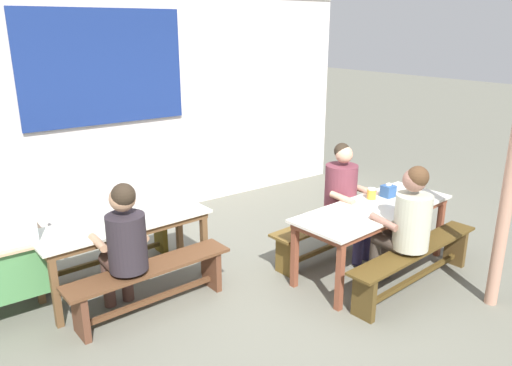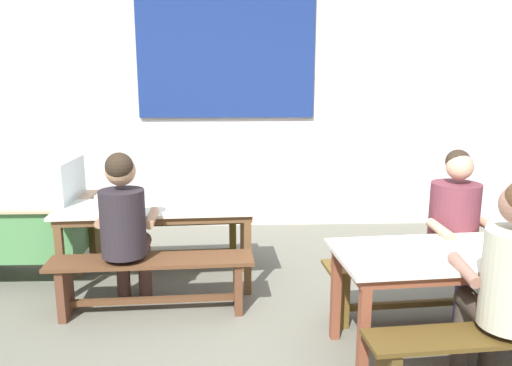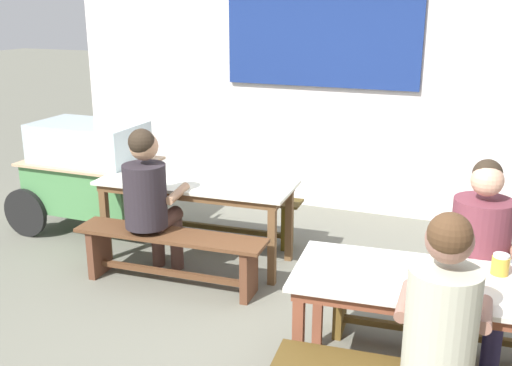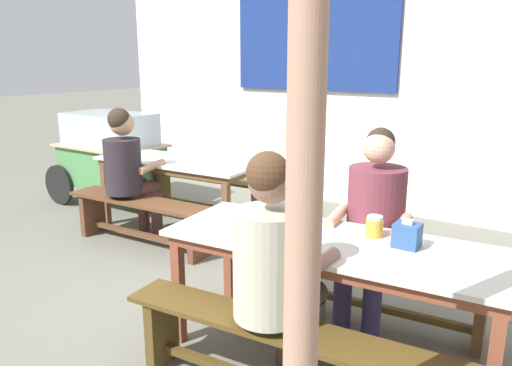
# 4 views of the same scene
# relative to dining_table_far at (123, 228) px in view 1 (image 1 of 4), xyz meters

# --- Properties ---
(ground_plane) EXTENTS (40.00, 40.00, 0.00)m
(ground_plane) POSITION_rel_dining_table_far_xyz_m (1.02, -1.07, -0.64)
(ground_plane) COLOR #68685A
(backdrop_wall) EXTENTS (6.70, 0.23, 3.10)m
(backdrop_wall) POSITION_rel_dining_table_far_xyz_m (1.00, 1.83, 0.98)
(backdrop_wall) COLOR silver
(backdrop_wall) RESTS_ON ground_plane
(dining_table_far) EXTENTS (1.71, 0.71, 0.72)m
(dining_table_far) POSITION_rel_dining_table_far_xyz_m (0.00, 0.00, 0.00)
(dining_table_far) COLOR silver
(dining_table_far) RESTS_ON ground_plane
(dining_table_near) EXTENTS (1.94, 0.85, 0.72)m
(dining_table_near) POSITION_rel_dining_table_far_xyz_m (2.25, -1.18, 0.01)
(dining_table_near) COLOR silver
(dining_table_near) RESTS_ON ground_plane
(bench_far_back) EXTENTS (1.59, 0.34, 0.44)m
(bench_far_back) POSITION_rel_dining_table_far_xyz_m (-0.03, 0.52, -0.36)
(bench_far_back) COLOR #4F3E19
(bench_far_back) RESTS_ON ground_plane
(bench_far_front) EXTENTS (1.58, 0.40, 0.44)m
(bench_far_front) POSITION_rel_dining_table_far_xyz_m (0.03, -0.52, -0.34)
(bench_far_front) COLOR brown
(bench_far_front) RESTS_ON ground_plane
(bench_near_back) EXTENTS (1.77, 0.44, 0.44)m
(bench_near_back) POSITION_rel_dining_table_far_xyz_m (2.21, -0.65, -0.34)
(bench_near_back) COLOR brown
(bench_near_back) RESTS_ON ground_plane
(bench_near_front) EXTENTS (1.87, 0.42, 0.44)m
(bench_near_front) POSITION_rel_dining_table_far_xyz_m (2.30, -1.70, -0.34)
(bench_near_front) COLOR #4F3A17
(bench_near_front) RESTS_ON ground_plane
(person_near_front) EXTENTS (0.45, 0.56, 1.30)m
(person_near_front) POSITION_rel_dining_table_far_xyz_m (2.17, -1.65, 0.10)
(person_near_front) COLOR #40362E
(person_near_front) RESTS_ON ground_plane
(person_right_near_table) EXTENTS (0.50, 0.59, 1.29)m
(person_right_near_table) POSITION_rel_dining_table_far_xyz_m (2.31, -0.71, 0.08)
(person_right_near_table) COLOR #322D53
(person_right_near_table) RESTS_ON ground_plane
(person_left_back_turned) EXTENTS (0.45, 0.54, 1.27)m
(person_left_back_turned) POSITION_rel_dining_table_far_xyz_m (-0.17, -0.48, 0.09)
(person_left_back_turned) COLOR #4D322A
(person_left_back_turned) RESTS_ON ground_plane
(tissue_box) EXTENTS (0.13, 0.12, 0.15)m
(tissue_box) POSITION_rel_dining_table_far_xyz_m (2.62, -1.05, 0.14)
(tissue_box) COLOR #2C528C
(tissue_box) RESTS_ON dining_table_near
(condiment_jar) EXTENTS (0.10, 0.10, 0.12)m
(condiment_jar) POSITION_rel_dining_table_far_xyz_m (2.42, -0.99, 0.14)
(condiment_jar) COLOR gold
(condiment_jar) RESTS_ON dining_table_near
(wooden_support_post) EXTENTS (0.11, 0.11, 2.12)m
(wooden_support_post) POSITION_rel_dining_table_far_xyz_m (2.67, -2.31, 0.42)
(wooden_support_post) COLOR tan
(wooden_support_post) RESTS_ON ground_plane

